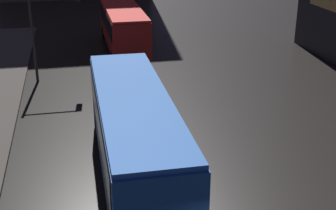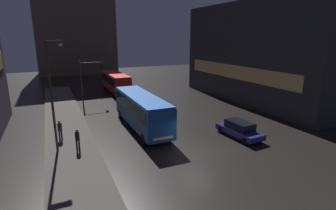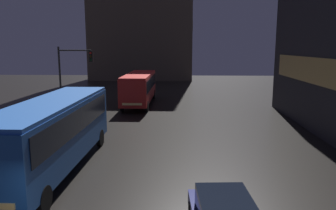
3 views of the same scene
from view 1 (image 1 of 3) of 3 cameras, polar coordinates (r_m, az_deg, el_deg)
name	(u,v)px [view 1 (image 1 of 3)]	position (r m, az deg, el deg)	size (l,w,h in m)	color
bus_near	(134,129)	(17.01, -4.13, -2.94)	(2.66, 10.90, 3.41)	#194793
bus_far	(123,24)	(34.57, -5.52, 9.84)	(2.54, 10.40, 3.18)	#AD1E19
traffic_light_main	(49,15)	(28.11, -14.32, 10.59)	(2.94, 0.35, 5.89)	#2D2D2D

